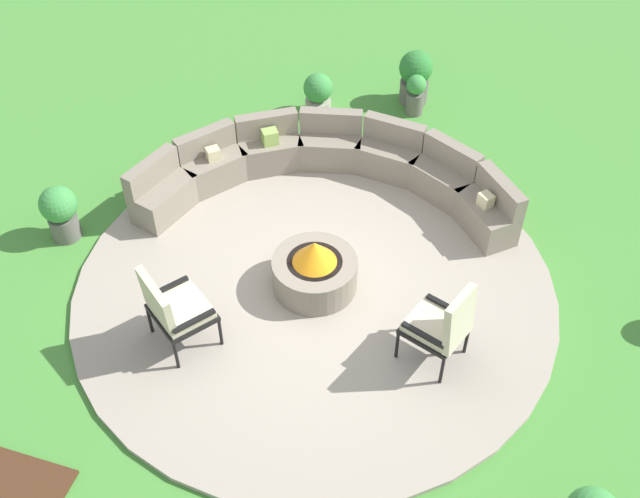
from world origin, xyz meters
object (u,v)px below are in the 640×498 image
(lounge_chair_front_right, at_px, (443,324))
(potted_plant_1, at_px, (60,211))
(potted_plant_3, at_px, (318,93))
(curved_stone_bench, at_px, (327,169))
(potted_plant_4, at_px, (415,75))
(fire_pit, at_px, (315,270))
(potted_plant_2, at_px, (416,93))
(lounge_chair_front_left, at_px, (173,307))

(lounge_chair_front_right, bearing_deg, potted_plant_1, 103.74)
(lounge_chair_front_right, relative_size, potted_plant_3, 1.67)
(curved_stone_bench, height_order, potted_plant_4, potted_plant_4)
(fire_pit, bearing_deg, potted_plant_2, 85.00)
(lounge_chair_front_left, xyz_separation_m, potted_plant_3, (0.10, 4.57, -0.28))
(curved_stone_bench, xyz_separation_m, potted_plant_3, (-0.64, 1.67, -0.03))
(lounge_chair_front_left, xyz_separation_m, potted_plant_1, (-2.02, 1.13, -0.19))
(fire_pit, distance_m, lounge_chair_front_right, 1.66)
(lounge_chair_front_left, height_order, potted_plant_4, lounge_chair_front_left)
(fire_pit, bearing_deg, potted_plant_1, -178.91)
(lounge_chair_front_right, height_order, potted_plant_3, lounge_chair_front_right)
(lounge_chair_front_left, height_order, potted_plant_1, lounge_chair_front_left)
(curved_stone_bench, relative_size, lounge_chair_front_right, 4.45)
(lounge_chair_front_left, relative_size, potted_plant_4, 1.30)
(curved_stone_bench, xyz_separation_m, potted_plant_2, (0.71, 2.07, -0.02))
(fire_pit, height_order, curved_stone_bench, curved_stone_bench)
(fire_pit, xyz_separation_m, lounge_chair_front_right, (1.52, -0.60, 0.29))
(lounge_chair_front_right, distance_m, potted_plant_3, 4.73)
(potted_plant_2, bearing_deg, potted_plant_4, 104.65)
(potted_plant_2, xyz_separation_m, potted_plant_4, (-0.08, 0.31, 0.11))
(lounge_chair_front_left, bearing_deg, potted_plant_4, 112.03)
(lounge_chair_front_right, height_order, potted_plant_2, lounge_chair_front_right)
(curved_stone_bench, relative_size, potted_plant_1, 6.27)
(lounge_chair_front_right, height_order, potted_plant_1, lounge_chair_front_right)
(curved_stone_bench, bearing_deg, potted_plant_1, -147.56)
(lounge_chair_front_left, distance_m, potted_plant_2, 5.17)
(fire_pit, bearing_deg, curved_stone_bench, 102.46)
(fire_pit, distance_m, potted_plant_1, 3.15)
(potted_plant_1, bearing_deg, lounge_chair_front_left, -29.23)
(lounge_chair_front_left, xyz_separation_m, lounge_chair_front_right, (2.65, 0.59, -0.00))
(potted_plant_1, bearing_deg, potted_plant_3, 58.21)
(lounge_chair_front_right, distance_m, potted_plant_2, 4.54)
(lounge_chair_front_left, bearing_deg, fire_pit, 83.36)
(potted_plant_1, bearing_deg, lounge_chair_front_right, -6.61)
(potted_plant_1, xyz_separation_m, potted_plant_3, (2.13, 3.43, -0.09))
(curved_stone_bench, distance_m, potted_plant_1, 3.28)
(lounge_chair_front_right, distance_m, potted_plant_4, 4.85)
(potted_plant_2, relative_size, potted_plant_4, 0.77)
(lounge_chair_front_left, relative_size, lounge_chair_front_right, 1.01)
(curved_stone_bench, xyz_separation_m, lounge_chair_front_right, (1.90, -2.30, 0.25))
(fire_pit, xyz_separation_m, potted_plant_1, (-3.14, -0.06, 0.09))
(lounge_chair_front_right, bearing_deg, potted_plant_4, 35.61)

